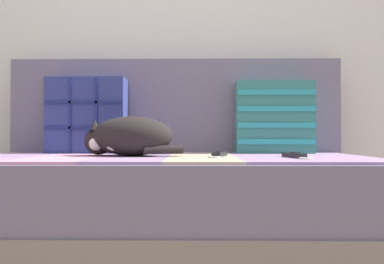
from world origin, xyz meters
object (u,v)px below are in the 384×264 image
(throw_pillow_quilted, at_px, (87,116))
(game_remote_near, at_px, (219,154))
(game_remote_far, at_px, (295,155))
(throw_pillow_striped, at_px, (274,118))
(sleeping_cat, at_px, (127,137))
(couch, at_px, (170,204))

(throw_pillow_quilted, relative_size, game_remote_near, 1.92)
(throw_pillow_quilted, height_order, game_remote_far, throw_pillow_quilted)
(game_remote_far, bearing_deg, game_remote_near, 163.94)
(throw_pillow_striped, xyz_separation_m, sleeping_cat, (-0.67, -0.28, -0.10))
(sleeping_cat, xyz_separation_m, game_remote_near, (0.39, -0.04, -0.07))
(throw_pillow_striped, bearing_deg, throw_pillow_quilted, 179.97)
(throw_pillow_striped, bearing_deg, game_remote_far, -90.21)
(game_remote_near, distance_m, game_remote_far, 0.30)
(couch, distance_m, game_remote_near, 0.31)
(throw_pillow_quilted, distance_m, game_remote_near, 0.74)
(sleeping_cat, bearing_deg, couch, 11.93)
(throw_pillow_quilted, bearing_deg, sleeping_cat, -48.02)
(couch, height_order, sleeping_cat, sleeping_cat)
(throw_pillow_quilted, relative_size, game_remote_far, 1.96)
(throw_pillow_striped, relative_size, game_remote_far, 1.91)
(throw_pillow_quilted, relative_size, sleeping_cat, 0.89)
(game_remote_far, bearing_deg, sleeping_cat, 169.58)
(couch, bearing_deg, throw_pillow_striped, 25.87)
(sleeping_cat, height_order, game_remote_far, sleeping_cat)
(couch, height_order, throw_pillow_striped, throw_pillow_striped)
(throw_pillow_quilted, xyz_separation_m, game_remote_far, (0.92, -0.40, -0.18))
(couch, distance_m, throw_pillow_quilted, 0.63)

